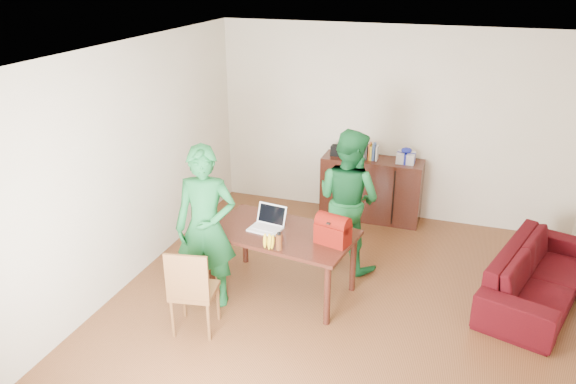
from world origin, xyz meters
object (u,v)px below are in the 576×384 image
at_px(table, 282,239).
at_px(person_far, 348,199).
at_px(person_near, 206,228).
at_px(red_bag, 333,232).
at_px(laptop, 265,226).
at_px(sofa, 539,275).
at_px(bottle, 279,241).
at_px(chair, 195,305).

relative_size(table, person_far, 0.98).
relative_size(person_near, red_bag, 5.10).
relative_size(table, laptop, 4.48).
bearing_deg(sofa, bottle, 131.33).
distance_m(person_near, laptop, 0.67).
height_order(table, person_far, person_far).
distance_m(table, bottle, 0.44).
bearing_deg(person_near, laptop, 29.13).
bearing_deg(chair, laptop, 57.05).
xyz_separation_m(person_near, laptop, (0.49, 0.44, -0.11)).
xyz_separation_m(person_far, bottle, (-0.43, -1.22, -0.03)).
bearing_deg(laptop, table, 13.41).
bearing_deg(chair, sofa, 17.24).
bearing_deg(bottle, person_near, -175.13).
distance_m(person_far, red_bag, 0.90).
xyz_separation_m(laptop, bottle, (0.30, -0.37, 0.05)).
distance_m(bottle, sofa, 2.89).
relative_size(laptop, sofa, 0.19).
distance_m(table, laptop, 0.23).
height_order(table, sofa, table).
height_order(table, bottle, bottle).
height_order(bottle, sofa, bottle).
distance_m(laptop, sofa, 3.04).
xyz_separation_m(table, laptop, (-0.19, -0.02, 0.14)).
height_order(person_near, person_far, person_near).
bearing_deg(person_far, red_bag, 117.43).
distance_m(chair, red_bag, 1.59).
bearing_deg(chair, person_far, 47.59).
distance_m(person_far, laptop, 1.12).
distance_m(person_far, bottle, 1.29).
relative_size(laptop, red_bag, 1.07).
bearing_deg(sofa, red_bag, 128.97).
bearing_deg(person_near, red_bag, 3.96).
bearing_deg(chair, bottle, 29.47).
relative_size(table, sofa, 0.84).
bearing_deg(table, bottle, -66.53).
distance_m(chair, person_far, 2.19).
distance_m(chair, person_near, 0.80).
relative_size(person_far, red_bag, 4.92).
relative_size(bottle, red_bag, 0.56).
height_order(person_far, laptop, person_far).
relative_size(chair, laptop, 2.50).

